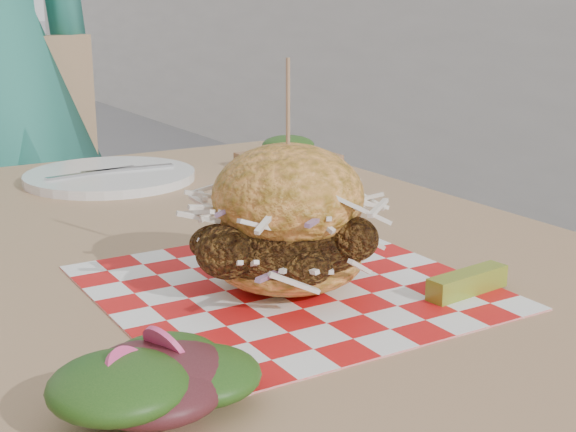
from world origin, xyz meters
The scene contains 8 objects.
patio_table centered at (-0.24, -0.25, 0.67)m, with size 0.80×1.20×0.75m.
patio_chair centered at (-0.26, 0.73, 0.55)m, with size 0.52×0.53×0.95m.
paper_liner centered at (-0.25, -0.42, 0.75)m, with size 0.36×0.36×0.00m, color red.
sandwich centered at (-0.25, -0.42, 0.81)m, with size 0.20×0.20×0.23m.
pickle_spear centered at (-0.11, -0.53, 0.76)m, with size 0.10×0.02×0.02m, color #92A32F.
side_salad centered at (-0.45, -0.59, 0.76)m, with size 0.14×0.14×0.05m.
place_setting centered at (-0.24, 0.15, 0.76)m, with size 0.27×0.27×0.02m.
kraft_tray centered at (0.06, 0.09, 0.77)m, with size 0.15×0.12×0.06m.
Camera 1 is at (-0.64, -1.07, 1.03)m, focal length 50.00 mm.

